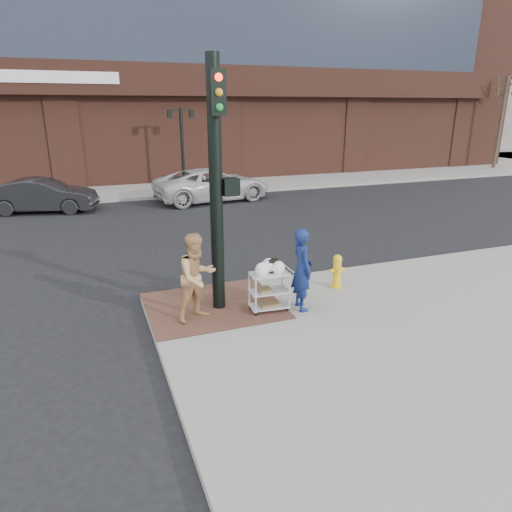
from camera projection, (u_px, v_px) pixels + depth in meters
name	position (u px, v px, depth m)	size (l,w,h in m)	color
ground	(254.00, 325.00, 9.22)	(220.00, 220.00, 0.00)	black
sidewalk_far	(260.00, 154.00, 41.84)	(65.00, 36.00, 0.15)	gray
brick_curb_ramp	(213.00, 305.00, 9.77)	(2.80, 2.40, 0.01)	#513226
filler_block	(460.00, 64.00, 53.58)	(14.00, 20.00, 18.00)	slate
bare_tree_a	(509.00, 74.00, 29.96)	(1.80, 1.80, 7.20)	#382B21
lamp_post	(182.00, 139.00, 23.30)	(1.32, 0.22, 4.00)	black
traffic_signal_pole	(217.00, 181.00, 8.87)	(0.61, 0.51, 5.00)	black
woman_blue	(302.00, 269.00, 9.38)	(0.64, 0.42, 1.74)	navy
pedestrian_tan	(197.00, 277.00, 8.91)	(0.86, 0.67, 1.77)	tan
sedan_dark	(43.00, 196.00, 18.88)	(1.48, 4.25, 1.40)	black
minivan_white	(213.00, 185.00, 21.24)	(2.49, 5.40, 1.50)	silver
utility_cart	(269.00, 288.00, 9.41)	(0.83, 0.51, 1.11)	#B2B2B7
fire_hydrant	(337.00, 271.00, 10.65)	(0.38, 0.27, 0.81)	yellow
newsbox_blue	(45.00, 189.00, 20.69)	(0.43, 0.39, 1.02)	#18249E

